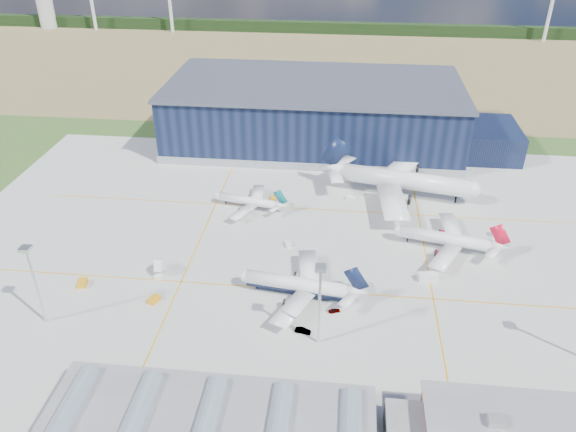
# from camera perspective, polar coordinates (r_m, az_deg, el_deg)

# --- Properties ---
(ground) EXTENTS (600.00, 600.00, 0.00)m
(ground) POSITION_cam_1_polar(r_m,az_deg,el_deg) (164.85, 0.25, -5.30)
(ground) COLOR #2C481B
(ground) RESTS_ON ground
(apron) EXTENTS (220.00, 160.00, 0.08)m
(apron) POSITION_cam_1_polar(r_m,az_deg,el_deg) (172.98, 0.60, -3.35)
(apron) COLOR #A9A9A4
(apron) RESTS_ON ground
(farmland) EXTENTS (600.00, 220.00, 0.01)m
(farmland) POSITION_cam_1_polar(r_m,az_deg,el_deg) (365.93, 4.00, 15.30)
(farmland) COLOR olive
(farmland) RESTS_ON ground
(treeline) EXTENTS (600.00, 8.00, 8.00)m
(treeline) POSITION_cam_1_polar(r_m,az_deg,el_deg) (442.67, 4.55, 18.53)
(treeline) COLOR black
(treeline) RESTS_ON ground
(hangar) EXTENTS (145.00, 62.00, 26.10)m
(hangar) POSITION_cam_1_polar(r_m,az_deg,el_deg) (243.13, 3.31, 10.14)
(hangar) COLOR black
(hangar) RESTS_ON ground
(glass_concourse) EXTENTS (78.00, 23.00, 8.60)m
(glass_concourse) POSITION_cam_1_polar(r_m,az_deg,el_deg) (119.93, -6.25, -20.60)
(glass_concourse) COLOR black
(glass_concourse) RESTS_ON ground
(light_mast_west) EXTENTS (2.60, 2.60, 23.00)m
(light_mast_west) POSITION_cam_1_polar(r_m,az_deg,el_deg) (150.40, -24.54, -5.29)
(light_mast_west) COLOR silver
(light_mast_west) RESTS_ON ground
(light_mast_center) EXTENTS (2.60, 2.60, 23.00)m
(light_mast_center) POSITION_cam_1_polar(r_m,az_deg,el_deg) (131.11, 3.26, -7.79)
(light_mast_center) COLOR silver
(light_mast_center) RESTS_ON ground
(airliner_navy) EXTENTS (40.73, 40.06, 11.80)m
(airliner_navy) POSITION_cam_1_polar(r_m,az_deg,el_deg) (151.29, 0.92, -6.28)
(airliner_navy) COLOR white
(airliner_navy) RESTS_ON ground
(airliner_red) EXTENTS (41.66, 41.09, 11.42)m
(airliner_red) POSITION_cam_1_polar(r_m,az_deg,el_deg) (176.66, 15.70, -1.65)
(airliner_red) COLOR white
(airliner_red) RESTS_ON ground
(airliner_widebody) EXTENTS (68.48, 67.48, 19.03)m
(airliner_widebody) POSITION_cam_1_polar(r_m,az_deg,el_deg) (202.27, 11.86, 4.43)
(airliner_widebody) COLOR white
(airliner_widebody) RESTS_ON ground
(airliner_regional) EXTENTS (32.01, 31.56, 8.82)m
(airliner_regional) POSITION_cam_1_polar(r_m,az_deg,el_deg) (192.80, -4.11, 1.96)
(airliner_regional) COLOR white
(airliner_regional) RESTS_ON ground
(gse_tug_a) EXTENTS (2.97, 4.03, 1.51)m
(gse_tug_a) POSITION_cam_1_polar(r_m,az_deg,el_deg) (168.03, -20.16, -6.40)
(gse_tug_a) COLOR orange
(gse_tug_a) RESTS_ON ground
(gse_tug_b) EXTENTS (3.22, 3.86, 1.43)m
(gse_tug_b) POSITION_cam_1_polar(r_m,az_deg,el_deg) (156.39, -13.47, -8.27)
(gse_tug_b) COLOR orange
(gse_tug_b) RESTS_ON ground
(gse_van_a) EXTENTS (5.67, 3.18, 2.34)m
(gse_van_a) POSITION_cam_1_polar(r_m,az_deg,el_deg) (164.26, 14.03, -6.02)
(gse_van_a) COLOR white
(gse_van_a) RESTS_ON ground
(gse_cart_a) EXTENTS (2.70, 3.14, 1.15)m
(gse_cart_a) POSITION_cam_1_polar(r_m,az_deg,el_deg) (174.26, -0.02, -2.85)
(gse_cart_a) COLOR white
(gse_cart_a) RESTS_ON ground
(gse_tug_c) EXTENTS (2.12, 3.32, 1.43)m
(gse_tug_c) POSITION_cam_1_polar(r_m,az_deg,el_deg) (198.82, -1.43, 1.77)
(gse_tug_c) COLOR orange
(gse_tug_c) RESTS_ON ground
(gse_cart_b) EXTENTS (3.73, 3.30, 1.35)m
(gse_cart_b) POSITION_cam_1_polar(r_m,az_deg,el_deg) (200.28, 6.39, 1.79)
(gse_cart_b) COLOR white
(gse_cart_b) RESTS_ON ground
(gse_van_c) EXTENTS (5.03, 3.80, 2.18)m
(gse_van_c) POSITION_cam_1_polar(r_m,az_deg,el_deg) (134.48, 21.26, -17.53)
(gse_van_c) COLOR white
(gse_van_c) RESTS_ON ground
(airstair) EXTENTS (2.47, 5.47, 3.42)m
(airstair) POSITION_cam_1_polar(r_m,az_deg,el_deg) (166.14, -12.84, -5.15)
(airstair) COLOR white
(airstair) RESTS_ON ground
(car_a) EXTENTS (3.30, 2.10, 1.05)m
(car_a) POSITION_cam_1_polar(r_m,az_deg,el_deg) (149.57, 4.72, -9.55)
(car_a) COLOR #99999E
(car_a) RESTS_ON ground
(car_b) EXTENTS (4.21, 2.08, 1.33)m
(car_b) POSITION_cam_1_polar(r_m,az_deg,el_deg) (143.13, 1.52, -11.57)
(car_b) COLOR #99999E
(car_b) RESTS_ON ground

